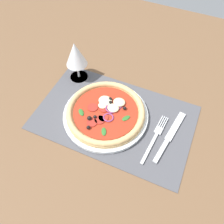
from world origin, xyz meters
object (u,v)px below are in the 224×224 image
fork (156,136)px  pizza (106,112)px  plate (106,115)px  knife (170,136)px  wine_glass (76,55)px

fork → pizza: bearing=92.1°
pizza → fork: (16.79, -0.96, -2.06)cm
plate → pizza: size_ratio=1.09×
plate → pizza: (0.01, 0.08, 1.68)cm
plate → knife: (20.70, 1.07, -0.34)cm
pizza → wine_glass: (-16.21, 11.96, 7.39)cm
pizza → wine_glass: 21.46cm
pizza → wine_glass: size_ratio=1.65×
pizza → fork: pizza is taller
wine_glass → fork: bearing=-21.4°
plate → wine_glass: (-16.20, 12.04, 9.07)cm
pizza → plate: bearing=-98.2°
plate → knife: 20.73cm
fork → knife: size_ratio=0.90×
knife → wine_glass: wine_glass is taller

